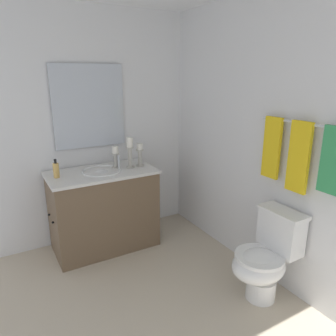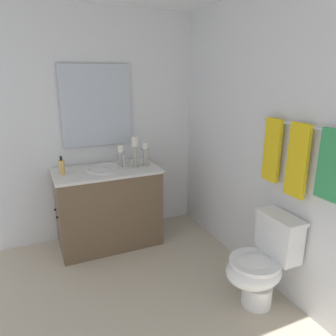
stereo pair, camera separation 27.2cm
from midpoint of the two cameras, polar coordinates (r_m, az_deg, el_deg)
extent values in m
cube|color=beige|center=(2.69, -5.25, -25.48)|extent=(3.08, 2.31, 0.02)
cube|color=white|center=(2.74, 16.55, 4.00)|extent=(3.08, 0.04, 2.45)
cube|color=white|center=(3.51, -16.49, 6.67)|extent=(0.04, 2.31, 2.45)
cube|color=brown|center=(3.45, -13.70, -7.56)|extent=(0.55, 1.04, 0.81)
cube|color=silver|center=(3.30, -14.19, -0.85)|extent=(0.58, 1.07, 0.03)
sphere|color=black|center=(3.43, -22.81, -7.79)|extent=(0.02, 0.02, 0.02)
sphere|color=black|center=(3.25, -22.33, -9.10)|extent=(0.02, 0.02, 0.02)
ellipsoid|color=white|center=(3.31, -14.15, -1.42)|extent=(0.38, 0.30, 0.11)
torus|color=white|center=(3.29, -14.22, -0.53)|extent=(0.40, 0.40, 0.02)
cylinder|color=silver|center=(3.33, -11.16, 1.03)|extent=(0.02, 0.02, 0.14)
cube|color=silver|center=(3.44, -16.28, 10.56)|extent=(0.02, 0.74, 0.84)
cylinder|color=#B7B2A5|center=(3.40, -7.33, 0.43)|extent=(0.09, 0.09, 0.01)
cylinder|color=#B7B2A5|center=(3.38, -7.38, 1.73)|extent=(0.04, 0.04, 0.17)
cylinder|color=#B7B2A5|center=(3.36, -7.44, 3.24)|extent=(0.08, 0.08, 0.01)
cylinder|color=white|center=(3.35, -7.46, 3.87)|extent=(0.06, 0.06, 0.06)
cylinder|color=#B7B2A5|center=(3.36, -9.09, 0.14)|extent=(0.09, 0.09, 0.01)
cylinder|color=#B7B2A5|center=(3.33, -9.16, 1.77)|extent=(0.04, 0.04, 0.21)
cylinder|color=#B7B2A5|center=(3.30, -9.25, 3.64)|extent=(0.08, 0.08, 0.01)
cylinder|color=white|center=(3.29, -9.30, 4.58)|extent=(0.06, 0.06, 0.10)
cylinder|color=#B7B2A5|center=(3.39, -11.61, 0.14)|extent=(0.09, 0.09, 0.01)
cylinder|color=#B7B2A5|center=(3.37, -11.68, 1.22)|extent=(0.04, 0.04, 0.14)
cylinder|color=#B7B2A5|center=(3.35, -11.75, 2.50)|extent=(0.08, 0.08, 0.01)
cylinder|color=white|center=(3.34, -11.79, 3.20)|extent=(0.06, 0.06, 0.07)
cylinder|color=#E5B259|center=(3.21, -21.80, -0.44)|extent=(0.06, 0.06, 0.14)
cylinder|color=black|center=(3.19, -21.97, 1.11)|extent=(0.02, 0.02, 0.04)
cylinder|color=white|center=(2.86, 13.57, -20.34)|extent=(0.24, 0.24, 0.18)
ellipsoid|color=white|center=(2.70, 13.10, -16.82)|extent=(0.38, 0.46, 0.24)
cylinder|color=white|center=(2.66, 13.22, -15.38)|extent=(0.39, 0.39, 0.03)
cube|color=white|center=(2.72, 16.91, -11.03)|extent=(0.36, 0.17, 0.32)
cube|color=white|center=(2.65, 17.23, -7.66)|extent=(0.38, 0.19, 0.03)
cylinder|color=silver|center=(2.48, 20.50, 7.47)|extent=(0.79, 0.02, 0.02)
cube|color=yellow|center=(2.68, 15.45, 3.49)|extent=(0.16, 0.03, 0.50)
cube|color=yellow|center=(2.51, 19.66, 1.77)|extent=(0.18, 0.03, 0.54)
cube|color=#389E59|center=(2.35, 24.59, 1.19)|extent=(0.17, 0.03, 0.47)
camera|label=1|loc=(0.14, -92.75, -0.82)|focal=33.89mm
camera|label=2|loc=(0.14, 87.25, 0.82)|focal=33.89mm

